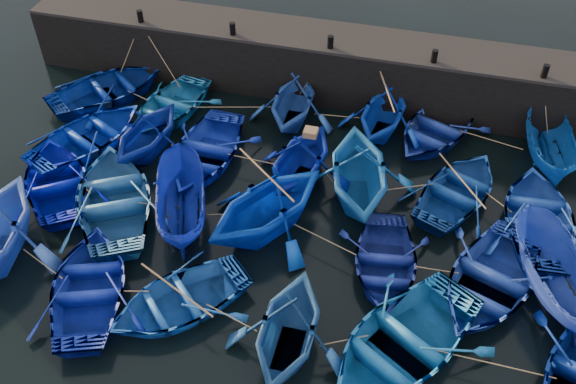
% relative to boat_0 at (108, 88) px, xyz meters
% --- Properties ---
extents(ground, '(120.00, 120.00, 0.00)m').
position_rel_boat_0_xyz_m(ground, '(8.91, -7.54, -0.52)').
color(ground, black).
rests_on(ground, ground).
extents(quay_wall, '(26.00, 2.50, 2.50)m').
position_rel_boat_0_xyz_m(quay_wall, '(8.91, 2.96, 0.73)').
color(quay_wall, black).
rests_on(quay_wall, ground).
extents(quay_top, '(26.00, 2.50, 0.12)m').
position_rel_boat_0_xyz_m(quay_top, '(8.91, 2.96, 2.04)').
color(quay_top, black).
rests_on(quay_top, quay_wall).
extents(bollard_0, '(0.24, 0.24, 0.50)m').
position_rel_boat_0_xyz_m(bollard_0, '(0.91, 2.06, 2.35)').
color(bollard_0, black).
rests_on(bollard_0, quay_top).
extents(bollard_1, '(0.24, 0.24, 0.50)m').
position_rel_boat_0_xyz_m(bollard_1, '(4.91, 2.06, 2.35)').
color(bollard_1, black).
rests_on(bollard_1, quay_top).
extents(bollard_2, '(0.24, 0.24, 0.50)m').
position_rel_boat_0_xyz_m(bollard_2, '(8.91, 2.06, 2.35)').
color(bollard_2, black).
rests_on(bollard_2, quay_top).
extents(bollard_3, '(0.24, 0.24, 0.50)m').
position_rel_boat_0_xyz_m(bollard_3, '(12.91, 2.06, 2.35)').
color(bollard_3, black).
rests_on(bollard_3, quay_top).
extents(bollard_4, '(0.24, 0.24, 0.50)m').
position_rel_boat_0_xyz_m(bollard_4, '(16.91, 2.06, 2.35)').
color(bollard_4, black).
rests_on(bollard_4, quay_top).
extents(boat_0, '(5.97, 6.15, 1.04)m').
position_rel_boat_0_xyz_m(boat_0, '(0.00, 0.00, 0.00)').
color(boat_0, navy).
rests_on(boat_0, ground).
extents(boat_1, '(4.04, 5.01, 0.92)m').
position_rel_boat_0_xyz_m(boat_1, '(2.90, -0.41, -0.06)').
color(boat_1, '#1D71B9').
rests_on(boat_1, ground).
extents(boat_2, '(3.52, 4.05, 2.09)m').
position_rel_boat_0_xyz_m(boat_2, '(7.83, 0.44, 0.52)').
color(boat_2, '#234EA7').
rests_on(boat_2, ground).
extents(boat_3, '(3.87, 4.33, 2.05)m').
position_rel_boat_0_xyz_m(boat_3, '(11.39, 0.63, 0.51)').
color(boat_3, blue).
rests_on(boat_3, ground).
extents(boat_4, '(4.93, 5.60, 0.97)m').
position_rel_boat_0_xyz_m(boat_4, '(13.46, 0.83, -0.04)').
color(boat_4, navy).
rests_on(boat_4, ground).
extents(boat_5, '(2.21, 4.54, 1.68)m').
position_rel_boat_0_xyz_m(boat_5, '(17.60, 0.27, 0.32)').
color(boat_5, '#0E4E9E').
rests_on(boat_5, ground).
extents(boat_6, '(5.30, 5.94, 1.02)m').
position_rel_boat_0_xyz_m(boat_6, '(0.73, -3.12, -0.01)').
color(boat_6, '#03269C').
rests_on(boat_6, ground).
extents(boat_7, '(3.86, 4.29, 2.00)m').
position_rel_boat_0_xyz_m(boat_7, '(3.10, -2.82, 0.48)').
color(boat_7, navy).
rests_on(boat_7, ground).
extents(boat_8, '(3.59, 4.92, 1.00)m').
position_rel_boat_0_xyz_m(boat_8, '(5.31, -2.80, -0.02)').
color(boat_8, '#152FCE').
rests_on(boat_8, ground).
extents(boat_9, '(4.19, 4.64, 2.14)m').
position_rel_boat_0_xyz_m(boat_9, '(9.02, -2.90, 0.55)').
color(boat_9, '#05198A').
rests_on(boat_9, ground).
extents(boat_10, '(5.28, 5.76, 2.56)m').
position_rel_boat_0_xyz_m(boat_10, '(11.15, -3.25, 0.76)').
color(boat_10, '#1660B4').
rests_on(boat_10, ground).
extents(boat_11, '(4.67, 5.34, 0.92)m').
position_rel_boat_0_xyz_m(boat_11, '(14.57, -2.48, -0.06)').
color(boat_11, navy).
rests_on(boat_11, ground).
extents(boat_12, '(3.90, 5.18, 1.02)m').
position_rel_boat_0_xyz_m(boat_12, '(17.23, -3.21, -0.01)').
color(boat_12, '#1943A9').
rests_on(boat_12, ground).
extents(boat_13, '(5.36, 5.68, 0.96)m').
position_rel_boat_0_xyz_m(boat_13, '(0.80, -5.61, -0.04)').
color(boat_13, '#000AA0').
rests_on(boat_13, ground).
extents(boat_14, '(6.05, 6.66, 1.13)m').
position_rel_boat_0_xyz_m(boat_14, '(3.24, -6.00, 0.05)').
color(boat_14, '#235D92').
rests_on(boat_14, ground).
extents(boat_15, '(3.16, 4.71, 1.71)m').
position_rel_boat_0_xyz_m(boat_15, '(5.65, -5.94, 0.33)').
color(boat_15, navy).
rests_on(boat_15, ground).
extents(boat_16, '(6.01, 6.22, 2.51)m').
position_rel_boat_0_xyz_m(boat_16, '(8.55, -5.61, 0.73)').
color(boat_16, '#0336CE').
rests_on(boat_16, ground).
extents(boat_17, '(3.55, 4.56, 0.87)m').
position_rel_boat_0_xyz_m(boat_17, '(12.57, -6.40, -0.09)').
color(boat_17, navy).
rests_on(boat_17, ground).
extents(boat_18, '(5.12, 5.97, 1.04)m').
position_rel_boat_0_xyz_m(boat_18, '(15.72, -6.33, 0.00)').
color(boat_18, '#2242A5').
rests_on(boat_18, ground).
extents(boat_19, '(3.52, 4.93, 1.79)m').
position_rel_boat_0_xyz_m(boat_19, '(17.51, -6.09, 0.37)').
color(boat_19, '#233EA6').
rests_on(boat_19, ground).
extents(boat_21, '(4.81, 5.59, 0.98)m').
position_rel_boat_0_xyz_m(boat_21, '(4.19, -9.61, -0.03)').
color(boat_21, '#1025A2').
rests_on(boat_21, ground).
extents(boat_22, '(5.32, 5.38, 0.92)m').
position_rel_boat_0_xyz_m(boat_22, '(6.91, -9.38, -0.06)').
color(boat_22, blue).
rests_on(boat_22, ground).
extents(boat_23, '(3.53, 4.08, 2.13)m').
position_rel_boat_0_xyz_m(boat_23, '(10.39, -9.90, 0.54)').
color(boat_23, navy).
rests_on(boat_23, ground).
extents(boat_24, '(6.21, 6.71, 1.13)m').
position_rel_boat_0_xyz_m(boat_24, '(13.43, -9.23, 0.05)').
color(boat_24, '#1465B3').
rests_on(boat_24, ground).
extents(wooden_crate, '(0.46, 0.43, 0.24)m').
position_rel_boat_0_xyz_m(wooden_crate, '(9.32, -2.90, 1.74)').
color(wooden_crate, '#92643F').
rests_on(wooden_crate, boat_9).
extents(mooring_ropes, '(17.65, 11.96, 2.10)m').
position_rel_boat_0_xyz_m(mooring_ropes, '(9.14, -2.54, 0.36)').
color(mooring_ropes, tan).
rests_on(mooring_ropes, ground).
extents(loose_oars, '(9.91, 12.10, 1.65)m').
position_rel_boat_0_xyz_m(loose_oars, '(10.35, -4.21, 1.11)').
color(loose_oars, '#99724C').
rests_on(loose_oars, ground).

